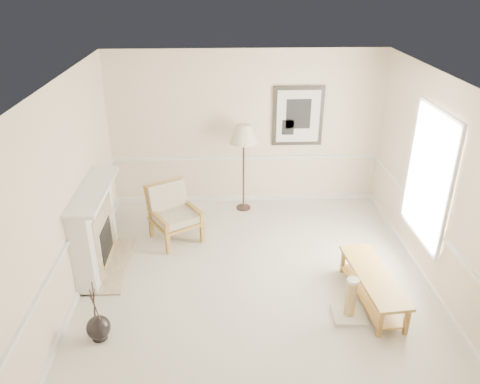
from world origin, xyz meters
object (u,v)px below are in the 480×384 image
Objects in this scene: floor_lamp at (244,136)px; armchair at (172,210)px; bench at (373,283)px; floor_vase at (99,328)px; scratching_post at (350,305)px.

armchair is at bearing -141.23° from floor_lamp.
armchair is at bearing 147.66° from bench.
scratching_post is (3.18, 0.26, 0.03)m from floor_vase.
scratching_post is at bearing -139.52° from bench.
scratching_post is (-0.38, -0.33, -0.10)m from bench.
armchair is 3.38m from bench.
scratching_post is at bearing -68.40° from floor_lamp.
floor_vase is 3.19m from scratching_post.
floor_lamp reaches higher than floor_vase.
floor_vase is 0.56× the size of bench.
scratching_post is (1.23, -3.12, -1.26)m from floor_lamp.
floor_lamp is 3.58m from scratching_post.
floor_lamp is at bearing 111.60° from scratching_post.
floor_lamp reaches higher than armchair.
floor_lamp is at bearing 120.13° from bench.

